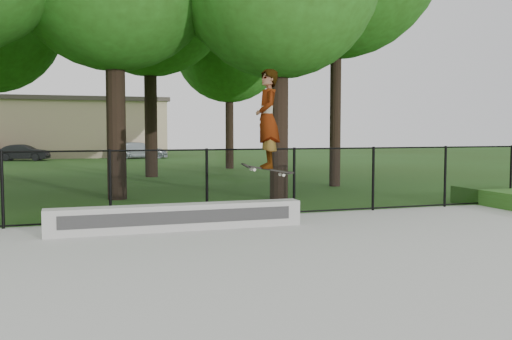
# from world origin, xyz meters

# --- Properties ---
(ground) EXTENTS (100.00, 100.00, 0.00)m
(ground) POSITION_xyz_m (0.00, 0.00, 0.00)
(ground) COLOR #2B4C15
(ground) RESTS_ON ground
(concrete_slab) EXTENTS (14.00, 12.00, 0.06)m
(concrete_slab) POSITION_xyz_m (0.00, 0.00, 0.03)
(concrete_slab) COLOR #A9AAA5
(concrete_slab) RESTS_ON ground
(grind_ledge) EXTENTS (4.81, 0.40, 0.49)m
(grind_ledge) POSITION_xyz_m (-0.85, 4.70, 0.30)
(grind_ledge) COLOR #A6A5A1
(grind_ledge) RESTS_ON concrete_slab
(car_b) EXTENTS (3.01, 1.77, 1.03)m
(car_b) POSITION_xyz_m (-5.51, 33.29, 0.51)
(car_b) COLOR black
(car_b) RESTS_ON ground
(car_c) EXTENTS (3.58, 1.67, 1.12)m
(car_c) POSITION_xyz_m (1.89, 33.91, 0.56)
(car_c) COLOR #A1ACB6
(car_c) RESTS_ON ground
(skater_airborne) EXTENTS (0.83, 0.76, 2.09)m
(skater_airborne) POSITION_xyz_m (0.90, 4.58, 2.14)
(skater_airborne) COLOR black
(skater_airborne) RESTS_ON ground
(chainlink_fence) EXTENTS (16.06, 0.06, 1.50)m
(chainlink_fence) POSITION_xyz_m (0.00, 5.90, 0.81)
(chainlink_fence) COLOR black
(chainlink_fence) RESTS_ON concrete_slab
(distant_building) EXTENTS (12.40, 6.40, 4.30)m
(distant_building) POSITION_xyz_m (-2.00, 38.00, 2.16)
(distant_building) COLOR tan
(distant_building) RESTS_ON ground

